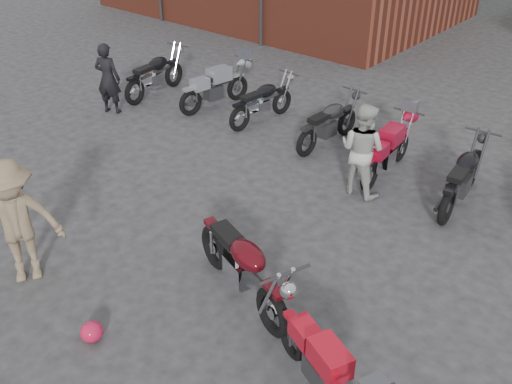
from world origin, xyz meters
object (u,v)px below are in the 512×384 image
Objects in this scene: person_light at (362,150)px; row_bike_0 at (155,72)px; vintage_motorcycle at (243,262)px; row_bike_3 at (329,120)px; row_bike_4 at (388,148)px; person_dark at (108,78)px; helmet at (92,332)px; row_bike_2 at (263,99)px; row_bike_5 at (463,174)px; person_tan at (16,223)px; sportbike at (323,364)px; row_bike_1 at (216,84)px.

person_light is 0.84× the size of row_bike_0.
row_bike_3 is (-1.78, 4.72, -0.09)m from vintage_motorcycle.
person_dark is at bearing 98.06° from row_bike_4.
helmet is 6.58m from row_bike_3.
person_light is 0.92× the size of row_bike_2.
row_bike_2 is (3.06, 1.83, -0.28)m from person_dark.
row_bike_0 is at bearing 83.57° from row_bike_5.
person_tan is 0.95× the size of row_bike_5.
person_light is at bearing -126.95° from row_bike_3.
row_bike_2 is at bearing 40.70° from person_tan.
person_light reaches higher than sportbike.
row_bike_5 is (2.20, 6.06, 0.45)m from helmet.
row_bike_1 is 0.98× the size of row_bike_5.
row_bike_3 is (1.78, -0.02, 0.01)m from row_bike_2.
row_bike_1 is at bearing 52.57° from person_tan.
vintage_motorcycle is 1.23× the size of sportbike.
sportbike is 7.57m from row_bike_2.
row_bike_2 is at bearing 78.22° from row_bike_5.
person_light is at bearing -105.55° from row_bike_0.
person_tan is at bearing -129.53° from vintage_motorcycle.
person_light is 0.95m from row_bike_4.
row_bike_4 is (0.05, 0.90, -0.29)m from person_light.
vintage_motorcycle is 1.09× the size of row_bike_5.
sportbike is 5.41m from row_bike_4.
helmet is at bearing -133.13° from sportbike.
helmet is at bearing -140.45° from row_bike_1.
person_light is (6.33, 0.56, 0.03)m from person_dark.
helmet is 1.91m from person_tan.
row_bike_5 is (7.87, 1.35, -0.24)m from person_dark.
row_bike_5 reaches higher than row_bike_3.
row_bike_0 is (-6.63, 4.31, -0.04)m from vintage_motorcycle.
vintage_motorcycle is at bearing -176.84° from sportbike.
row_bike_3 reaches higher than helmet.
person_light reaches higher than person_dark.
person_dark is 1.42m from row_bike_0.
person_light reaches higher than row_bike_0.
person_tan is 0.93× the size of row_bike_0.
row_bike_5 reaches higher than row_bike_1.
person_dark is at bearing 126.07° from row_bike_2.
row_bike_3 is at bearing -81.51° from row_bike_1.
person_light is (0.66, 5.27, 0.71)m from helmet.
row_bike_5 reaches higher than row_bike_2.
sportbike is 2.95m from helmet.
person_tan reaches higher than row_bike_4.
person_dark reaches higher than helmet.
person_light is 0.85× the size of row_bike_5.
row_bike_5 is at bearing 165.78° from person_dark.
row_bike_0 reaches higher than sportbike.
person_light is 5.64m from person_tan.
row_bike_4 is (6.39, 0.06, -0.03)m from row_bike_0.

